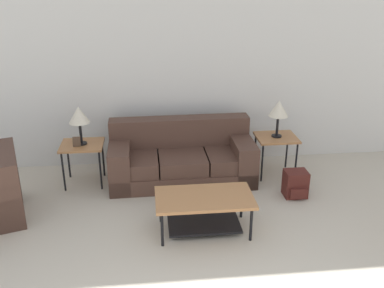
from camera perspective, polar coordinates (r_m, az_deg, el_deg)
name	(u,v)px	position (r m, az deg, el deg)	size (l,w,h in m)	color
wall_back	(183,77)	(6.26, -1.22, 8.90)	(9.15, 0.06, 2.60)	silver
couch	(182,159)	(5.94, -1.41, -2.04)	(1.98, 0.90, 0.82)	#4C3328
coffee_table	(204,206)	(4.76, 1.64, -8.20)	(1.07, 0.60, 0.44)	#A87042
side_table_left	(82,148)	(5.92, -14.42, -0.53)	(0.56, 0.49, 0.58)	#A87042
side_table_right	(276,140)	(6.11, 11.16, 0.47)	(0.56, 0.49, 0.58)	#A87042
table_lamp_left	(79,116)	(5.77, -14.85, 3.67)	(0.27, 0.27, 0.52)	black
table_lamp_right	(279,109)	(5.96, 11.48, 4.56)	(0.27, 0.27, 0.52)	black
backpack	(295,184)	(5.70, 13.63, -5.22)	(0.29, 0.31, 0.35)	#4C1E19
picture_frame	(77,142)	(5.81, -15.13, 0.31)	(0.10, 0.04, 0.13)	#4C3828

